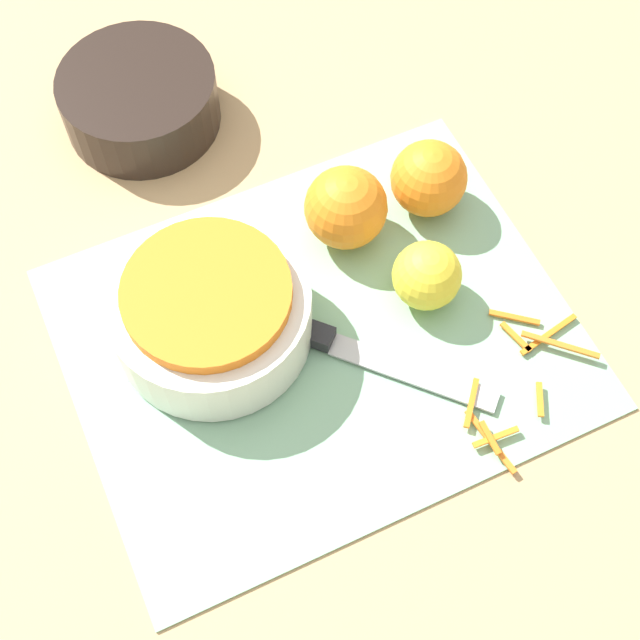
{
  "coord_description": "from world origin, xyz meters",
  "views": [
    {
      "loc": [
        -0.15,
        -0.33,
        0.73
      ],
      "look_at": [
        0.0,
        0.0,
        0.04
      ],
      "focal_mm": 50.0,
      "sensor_mm": 36.0,
      "label": 1
    }
  ],
  "objects_px": {
    "orange_right": "(346,208)",
    "lemon": "(429,279)",
    "bowl_speckled": "(210,311)",
    "knife": "(319,337)",
    "orange_left": "(429,178)",
    "bowl_dark": "(140,100)"
  },
  "relations": [
    {
      "from": "orange_right",
      "to": "lemon",
      "type": "bearing_deg",
      "value": -69.37
    },
    {
      "from": "bowl_speckled",
      "to": "knife",
      "type": "xyz_separation_m",
      "value": [
        0.08,
        -0.05,
        -0.03
      ]
    },
    {
      "from": "bowl_speckled",
      "to": "orange_right",
      "type": "height_order",
      "value": "orange_right"
    },
    {
      "from": "knife",
      "to": "orange_left",
      "type": "xyz_separation_m",
      "value": [
        0.16,
        0.1,
        0.03
      ]
    },
    {
      "from": "bowl_speckled",
      "to": "orange_left",
      "type": "bearing_deg",
      "value": 11.16
    },
    {
      "from": "orange_left",
      "to": "orange_right",
      "type": "xyz_separation_m",
      "value": [
        -0.09,
        0.0,
        0.0
      ]
    },
    {
      "from": "bowl_speckled",
      "to": "knife",
      "type": "bearing_deg",
      "value": -30.3
    },
    {
      "from": "bowl_dark",
      "to": "knife",
      "type": "relative_size",
      "value": 0.83
    },
    {
      "from": "knife",
      "to": "lemon",
      "type": "relative_size",
      "value": 3.02
    },
    {
      "from": "bowl_speckled",
      "to": "orange_left",
      "type": "relative_size",
      "value": 2.42
    },
    {
      "from": "knife",
      "to": "lemon",
      "type": "bearing_deg",
      "value": 46.4
    },
    {
      "from": "bowl_dark",
      "to": "knife",
      "type": "xyz_separation_m",
      "value": [
        0.06,
        -0.32,
        -0.02
      ]
    },
    {
      "from": "orange_left",
      "to": "knife",
      "type": "bearing_deg",
      "value": -148.97
    },
    {
      "from": "bowl_speckled",
      "to": "lemon",
      "type": "bearing_deg",
      "value": -14.21
    },
    {
      "from": "bowl_speckled",
      "to": "orange_left",
      "type": "height_order",
      "value": "bowl_speckled"
    },
    {
      "from": "bowl_speckled",
      "to": "knife",
      "type": "distance_m",
      "value": 0.1
    },
    {
      "from": "orange_right",
      "to": "knife",
      "type": "bearing_deg",
      "value": -126.72
    },
    {
      "from": "orange_right",
      "to": "lemon",
      "type": "height_order",
      "value": "orange_right"
    },
    {
      "from": "bowl_dark",
      "to": "orange_left",
      "type": "xyz_separation_m",
      "value": [
        0.22,
        -0.22,
        0.01
      ]
    },
    {
      "from": "bowl_speckled",
      "to": "orange_right",
      "type": "xyz_separation_m",
      "value": [
        0.15,
        0.05,
        0.0
      ]
    },
    {
      "from": "bowl_dark",
      "to": "knife",
      "type": "height_order",
      "value": "bowl_dark"
    },
    {
      "from": "bowl_dark",
      "to": "lemon",
      "type": "bearing_deg",
      "value": -62.42
    }
  ]
}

